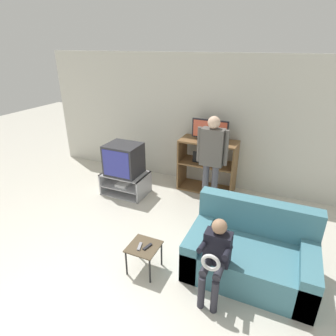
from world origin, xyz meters
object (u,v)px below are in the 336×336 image
(remote_control_black, at_px, (148,247))
(tv_stand, at_px, (126,183))
(remote_control_white, at_px, (140,246))
(couch, at_px, (250,253))
(media_shelf, at_px, (207,165))
(snack_table, at_px, (144,249))
(television_flat, at_px, (210,131))
(person_standing_adult, at_px, (212,155))
(television_main, at_px, (124,159))
(person_seated_child, at_px, (215,255))

(remote_control_black, bearing_deg, tv_stand, 145.01)
(remote_control_white, bearing_deg, couch, 8.82)
(media_shelf, bearing_deg, snack_table, -91.85)
(television_flat, height_order, person_standing_adult, person_standing_adult)
(media_shelf, distance_m, person_standing_adult, 0.86)
(snack_table, bearing_deg, television_flat, 87.98)
(tv_stand, xyz_separation_m, person_standing_adult, (1.67, 0.14, 0.82))
(television_main, xyz_separation_m, person_standing_adult, (1.67, 0.13, 0.31))
(television_flat, relative_size, couch, 0.45)
(television_main, xyz_separation_m, television_flat, (1.43, 0.81, 0.51))
(remote_control_black, bearing_deg, television_flat, 105.07)
(remote_control_white, height_order, person_standing_adult, person_standing_adult)
(media_shelf, height_order, television_flat, television_flat)
(remote_control_black, height_order, person_standing_adult, person_standing_adult)
(television_flat, relative_size, remote_control_white, 4.85)
(television_flat, height_order, snack_table, television_flat)
(snack_table, xyz_separation_m, person_standing_adult, (0.33, 1.84, 0.70))
(tv_stand, distance_m, television_main, 0.51)
(tv_stand, height_order, snack_table, tv_stand)
(snack_table, bearing_deg, television_main, 128.21)
(tv_stand, height_order, remote_control_black, tv_stand)
(couch, bearing_deg, television_flat, 120.35)
(tv_stand, xyz_separation_m, media_shelf, (1.42, 0.80, 0.32))
(media_shelf, height_order, remote_control_white, media_shelf)
(couch, bearing_deg, remote_control_white, -156.61)
(snack_table, relative_size, couch, 0.25)
(tv_stand, xyz_separation_m, television_flat, (1.42, 0.81, 1.03))
(tv_stand, height_order, remote_control_white, tv_stand)
(tv_stand, bearing_deg, snack_table, -51.89)
(remote_control_black, distance_m, person_standing_adult, 1.97)
(television_flat, bearing_deg, remote_control_white, -92.82)
(television_main, relative_size, television_flat, 0.92)
(snack_table, xyz_separation_m, remote_control_white, (-0.04, -0.04, 0.07))
(remote_control_black, xyz_separation_m, person_standing_adult, (0.27, 1.84, 0.63))
(television_flat, bearing_deg, television_main, -150.61)
(remote_control_white, distance_m, person_standing_adult, 2.02)
(television_main, relative_size, remote_control_black, 4.45)
(media_shelf, height_order, remote_control_black, media_shelf)
(television_flat, bearing_deg, media_shelf, -118.58)
(remote_control_white, distance_m, couch, 1.41)
(television_main, distance_m, remote_control_black, 2.24)
(media_shelf, distance_m, television_flat, 0.70)
(tv_stand, distance_m, person_seated_child, 2.87)
(tv_stand, xyz_separation_m, couch, (2.59, -1.18, 0.08))
(couch, distance_m, person_standing_adult, 1.77)
(tv_stand, height_order, person_standing_adult, person_standing_adult)
(snack_table, bearing_deg, couch, 22.54)
(media_shelf, distance_m, remote_control_black, 2.51)
(couch, bearing_deg, remote_control_black, -156.39)
(media_shelf, distance_m, snack_table, 2.51)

